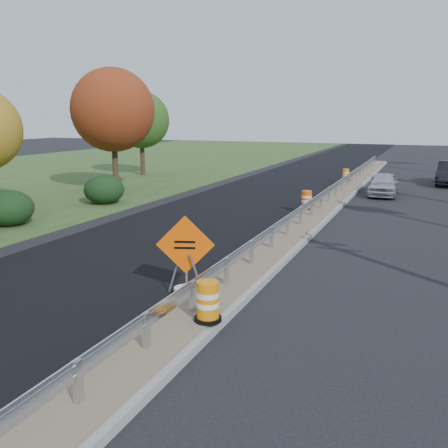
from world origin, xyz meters
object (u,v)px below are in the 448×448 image
at_px(caution_sign, 186,275).
at_px(barrel_median_mid, 307,200).
at_px(barrel_median_far, 346,175).
at_px(car_silver, 384,184).
at_px(barrel_median_near, 208,302).

distance_m(caution_sign, barrel_median_mid, 11.95).
relative_size(barrel_median_far, car_silver, 0.20).
distance_m(barrel_median_mid, barrel_median_far, 11.51).
height_order(barrel_median_far, car_silver, car_silver).
distance_m(barrel_median_near, barrel_median_far, 25.31).
xyz_separation_m(caution_sign, barrel_median_near, (1.45, -1.83, 0.12)).
distance_m(barrel_median_near, car_silver, 20.99).
xyz_separation_m(caution_sign, barrel_median_mid, (0.35, 11.95, 0.12)).
bearing_deg(barrel_median_near, barrel_median_mid, 94.56).
distance_m(barrel_median_mid, car_silver, 7.69).
height_order(barrel_median_mid, barrel_median_far, barrel_median_mid).
relative_size(caution_sign, barrel_median_near, 2.38).
bearing_deg(barrel_median_near, car_silver, 85.22).
bearing_deg(barrel_median_near, caution_sign, 128.35).
bearing_deg(barrel_median_mid, barrel_median_near, -85.44).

